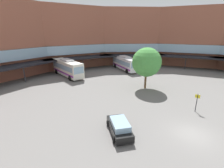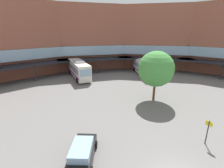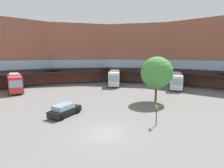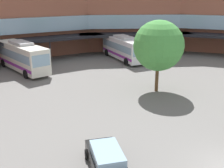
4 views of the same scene
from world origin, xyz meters
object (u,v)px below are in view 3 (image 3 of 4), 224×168
(bus_0, at_px, (15,82))
(stop_sign_post, at_px, (156,113))
(bus_2, at_px, (176,80))
(parked_car, at_px, (65,110))
(plaza_tree, at_px, (157,73))
(bus_3, at_px, (114,77))

(bus_0, xyz_separation_m, stop_sign_post, (29.26, -13.40, -0.44))
(bus_2, distance_m, parked_car, 28.86)
(bus_0, xyz_separation_m, plaza_tree, (29.55, -3.04, 2.93))
(parked_car, bearing_deg, plaza_tree, -34.03)
(bus_3, relative_size, plaza_tree, 1.50)
(bus_0, distance_m, parked_car, 21.86)
(parked_car, relative_size, stop_sign_post, 1.94)
(bus_0, height_order, parked_car, bus_0)
(parked_car, xyz_separation_m, plaza_tree, (11.62, 9.40, 4.13))
(bus_0, xyz_separation_m, bus_3, (19.50, 12.53, 0.06))
(bus_2, xyz_separation_m, parked_car, (-16.72, -23.50, -1.14))
(bus_0, relative_size, plaza_tree, 1.31)
(parked_car, bearing_deg, bus_2, -18.43)
(bus_3, height_order, stop_sign_post, bus_3)
(bus_3, xyz_separation_m, parked_car, (-1.57, -24.97, -1.26))
(bus_3, bearing_deg, stop_sign_post, 11.16)
(bus_0, xyz_separation_m, bus_2, (34.65, 11.06, -0.06))
(bus_3, distance_m, stop_sign_post, 27.71)
(bus_2, distance_m, plaza_tree, 15.29)
(plaza_tree, bearing_deg, parked_car, -141.03)
(parked_car, bearing_deg, bus_0, 72.25)
(bus_0, bearing_deg, bus_2, 65.06)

